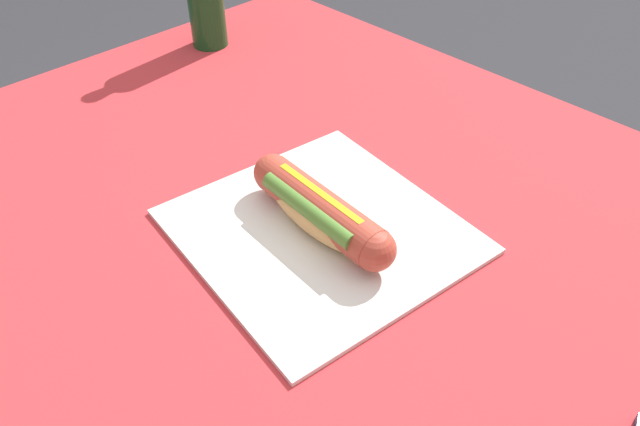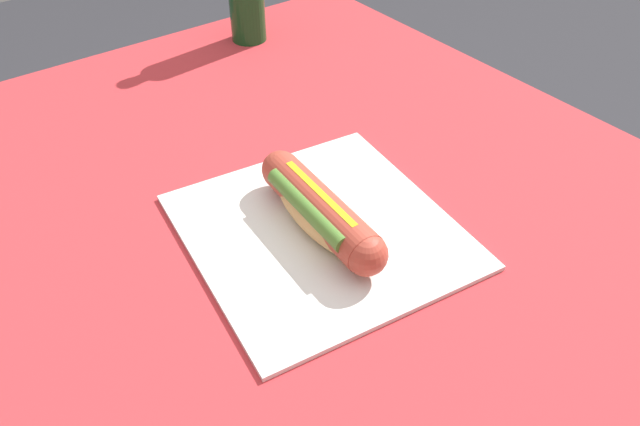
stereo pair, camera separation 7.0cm
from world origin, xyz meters
The scene contains 3 objects.
dining_table centered at (0.00, 0.00, 0.61)m, with size 1.20×0.92×0.73m.
paper_wrapper centered at (0.01, 0.02, 0.73)m, with size 0.30×0.29×0.01m, color silver.
hot_dog centered at (0.01, 0.02, 0.76)m, with size 0.22×0.07×0.05m.
Camera 2 is at (-0.42, 0.33, 1.21)m, focal length 34.72 mm.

